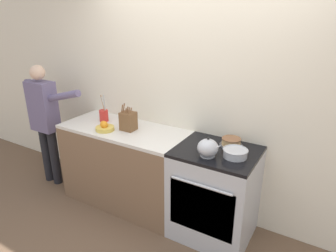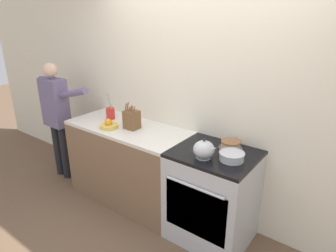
{
  "view_description": "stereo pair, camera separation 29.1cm",
  "coord_description": "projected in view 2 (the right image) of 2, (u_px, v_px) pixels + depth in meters",
  "views": [
    {
      "loc": [
        1.24,
        -2.05,
        2.12
      ],
      "look_at": [
        -0.15,
        0.29,
        1.08
      ],
      "focal_mm": 32.0,
      "sensor_mm": 36.0,
      "label": 1
    },
    {
      "loc": [
        1.48,
        -1.89,
        2.12
      ],
      "look_at": [
        -0.15,
        0.29,
        1.08
      ],
      "focal_mm": 32.0,
      "sensor_mm": 36.0,
      "label": 2
    }
  ],
  "objects": [
    {
      "name": "counter_cabinet",
      "position": [
        129.0,
        163.0,
        3.48
      ],
      "size": [
        1.43,
        0.64,
        0.93
      ],
      "color": "brown",
      "rests_on": "ground_plane"
    },
    {
      "name": "wall_back",
      "position": [
        202.0,
        98.0,
        3.02
      ],
      "size": [
        8.0,
        0.04,
        2.6
      ],
      "color": "silver",
      "rests_on": "ground_plane"
    },
    {
      "name": "tea_kettle",
      "position": [
        204.0,
        150.0,
        2.58
      ],
      "size": [
        0.23,
        0.19,
        0.18
      ],
      "color": "#B7BABF",
      "rests_on": "stove_range"
    },
    {
      "name": "mixing_bowl",
      "position": [
        232.0,
        156.0,
        2.55
      ],
      "size": [
        0.22,
        0.22,
        0.07
      ],
      "color": "#B7BABF",
      "rests_on": "stove_range"
    },
    {
      "name": "knife_block",
      "position": [
        132.0,
        120.0,
        3.23
      ],
      "size": [
        0.15,
        0.14,
        0.29
      ],
      "color": "brown",
      "rests_on": "counter_cabinet"
    },
    {
      "name": "stove_range",
      "position": [
        212.0,
        196.0,
        2.87
      ],
      "size": [
        0.75,
        0.67,
        0.93
      ],
      "color": "#B7BABF",
      "rests_on": "ground_plane"
    },
    {
      "name": "fruit_bowl",
      "position": [
        109.0,
        125.0,
        3.27
      ],
      "size": [
        0.2,
        0.2,
        0.1
      ],
      "color": "gold",
      "rests_on": "counter_cabinet"
    },
    {
      "name": "layer_cake",
      "position": [
        231.0,
        145.0,
        2.77
      ],
      "size": [
        0.22,
        0.22,
        0.08
      ],
      "color": "#4C4C51",
      "rests_on": "stove_range"
    },
    {
      "name": "utensil_crock",
      "position": [
        111.0,
        113.0,
        3.52
      ],
      "size": [
        0.1,
        0.1,
        0.32
      ],
      "color": "red",
      "rests_on": "counter_cabinet"
    },
    {
      "name": "person_baker",
      "position": [
        56.0,
        112.0,
        3.82
      ],
      "size": [
        0.9,
        0.2,
        1.54
      ],
      "rotation": [
        0.0,
        0.0,
        0.08
      ],
      "color": "black",
      "rests_on": "ground_plane"
    },
    {
      "name": "ground_plane",
      "position": [
        163.0,
        237.0,
        3.0
      ],
      "size": [
        16.0,
        16.0,
        0.0
      ],
      "primitive_type": "plane",
      "color": "brown"
    }
  ]
}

